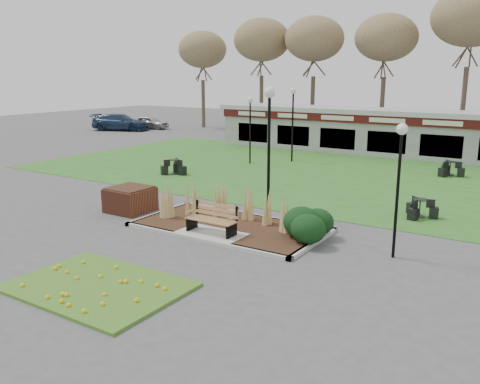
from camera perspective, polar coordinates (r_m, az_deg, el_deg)
The scene contains 18 objects.
ground at distance 16.30m, azimuth -3.55°, elevation -5.17°, with size 100.00×100.00×0.00m, color #515154.
lawn at distance 26.62m, azimuth 11.88°, elevation 1.82°, with size 34.00×16.00×0.02m, color #316A21.
flower_bed at distance 13.10m, azimuth -15.69°, elevation -10.05°, with size 4.20×3.00×0.16m.
planting_bed at distance 16.61m, azimuth 2.76°, elevation -3.49°, with size 6.75×3.40×1.27m.
park_bench at distance 16.32m, azimuth -3.06°, elevation -2.98°, with size 1.70×0.66×0.93m.
brick_planter at distance 19.68m, azimuth -12.23°, elevation -0.79°, with size 1.50×1.50×0.95m.
food_pavilion at distance 33.89m, azimuth 16.87°, elevation 6.44°, with size 24.60×3.40×2.90m.
tree_backdrop at distance 41.61m, azimuth 20.76°, elevation 16.83°, with size 47.24×5.24×10.36m.
lamp_post_near_left at distance 18.05m, azimuth 3.30°, elevation 7.70°, with size 0.39×0.39×4.68m.
lamp_post_near_right at distance 14.57m, azimuth 17.50°, elevation 3.31°, with size 0.32×0.32×3.82m.
lamp_post_mid_left at distance 29.20m, azimuth 1.15°, elevation 8.58°, with size 0.32×0.32×3.82m.
lamp_post_far_left at distance 30.01m, azimuth 5.96°, elevation 9.33°, with size 0.36×0.36×4.32m.
bistro_set_a at distance 26.66m, azimuth -7.36°, elevation 2.58°, with size 1.26×1.40×0.75m.
bistro_set_b at distance 28.06m, azimuth 22.49°, elevation 2.19°, with size 1.22×1.38×0.73m.
bistro_set_c at distance 19.57m, azimuth 19.51°, elevation -2.05°, with size 1.23×1.21×0.67m.
car_silver at distance 49.11m, azimuth -10.08°, elevation 7.71°, with size 1.45×3.60×1.23m, color #B3B3B8.
car_black at distance 42.62m, azimuth 5.88°, elevation 7.19°, with size 1.54×4.41×1.45m, color black.
car_blue at distance 48.28m, azimuth -13.28°, elevation 7.64°, with size 2.11×5.19×1.51m, color navy.
Camera 1 is at (9.18, -12.46, 5.13)m, focal length 38.00 mm.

